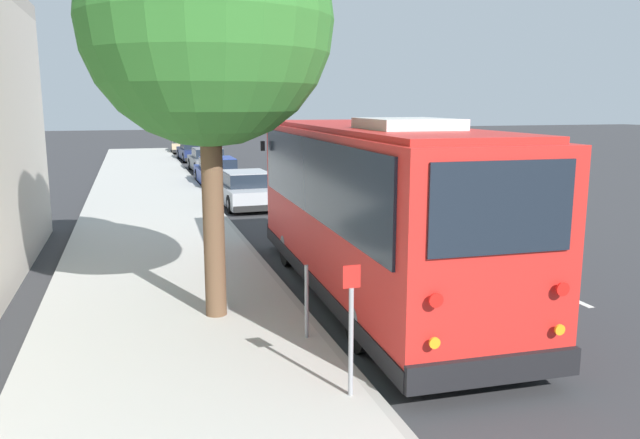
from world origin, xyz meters
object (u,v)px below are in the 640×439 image
(parked_sedan_blue, at_px, (218,172))
(sign_post_far, at_px, (307,302))
(street_tree, at_px, (206,3))
(sign_post_near, at_px, (351,329))
(parked_sedan_gray, at_px, (207,161))
(parked_sedan_tan, at_px, (183,145))
(parked_sedan_navy, at_px, (193,151))
(shuttle_bus, at_px, (371,202))
(parked_sedan_silver, at_px, (246,190))

(parked_sedan_blue, xyz_separation_m, sign_post_far, (-19.67, 1.26, 0.13))
(street_tree, height_order, sign_post_near, street_tree)
(parked_sedan_gray, distance_m, sign_post_near, 27.74)
(parked_sedan_tan, xyz_separation_m, sign_post_far, (-39.81, 1.34, 0.13))
(parked_sedan_navy, height_order, sign_post_far, sign_post_far)
(shuttle_bus, bearing_deg, street_tree, 101.92)
(parked_sedan_silver, xyz_separation_m, parked_sedan_navy, (19.33, 0.04, 0.00))
(parked_sedan_navy, height_order, street_tree, street_tree)
(parked_sedan_navy, distance_m, street_tree, 31.65)
(parked_sedan_blue, bearing_deg, street_tree, 171.95)
(parked_sedan_tan, bearing_deg, sign_post_far, -177.70)
(shuttle_bus, bearing_deg, sign_post_far, 140.33)
(parked_sedan_navy, bearing_deg, sign_post_far, 175.31)
(parked_sedan_tan, xyz_separation_m, street_tree, (-38.23, 2.54, 4.66))
(parked_sedan_gray, distance_m, sign_post_far, 25.72)
(parked_sedan_blue, distance_m, sign_post_near, 21.73)
(sign_post_far, bearing_deg, street_tree, 37.20)
(street_tree, distance_m, sign_post_far, 4.95)
(parked_sedan_silver, relative_size, parked_sedan_navy, 0.94)
(parked_sedan_blue, height_order, sign_post_far, sign_post_far)
(shuttle_bus, xyz_separation_m, parked_sedan_tan, (37.69, 0.53, -1.26))
(parked_sedan_blue, relative_size, parked_sedan_gray, 1.09)
(sign_post_near, bearing_deg, parked_sedan_tan, -1.84)
(parked_sedan_gray, distance_m, street_tree, 24.70)
(parked_sedan_silver, relative_size, sign_post_near, 2.61)
(parked_sedan_silver, xyz_separation_m, sign_post_far, (-13.45, 1.45, 0.13))
(parked_sedan_silver, height_order, sign_post_near, sign_post_near)
(parked_sedan_silver, distance_m, parked_sedan_gray, 12.23)
(parked_sedan_silver, distance_m, parked_sedan_blue, 6.22)
(parked_sedan_silver, relative_size, parked_sedan_blue, 0.94)
(parked_sedan_silver, relative_size, street_tree, 0.58)
(parked_sedan_blue, height_order, parked_sedan_navy, parked_sedan_navy)
(parked_sedan_tan, relative_size, street_tree, 0.58)
(parked_sedan_navy, relative_size, sign_post_far, 4.00)
(shuttle_bus, xyz_separation_m, parked_sedan_gray, (23.56, 0.37, -1.25))
(parked_sedan_tan, height_order, sign_post_near, sign_post_near)
(parked_sedan_navy, xyz_separation_m, sign_post_far, (-32.77, 1.40, 0.12))
(parked_sedan_silver, bearing_deg, parked_sedan_tan, -1.67)
(sign_post_far, bearing_deg, sign_post_near, -180.00)
(parked_sedan_silver, xyz_separation_m, parked_sedan_gray, (12.23, -0.06, 0.01))
(parked_sedan_silver, height_order, street_tree, street_tree)
(parked_sedan_navy, relative_size, parked_sedan_tan, 1.07)
(parked_sedan_blue, xyz_separation_m, parked_sedan_gray, (6.01, -0.25, 0.01))
(parked_sedan_silver, height_order, parked_sedan_navy, parked_sedan_navy)
(sign_post_near, bearing_deg, parked_sedan_blue, -3.33)
(parked_sedan_silver, height_order, sign_post_far, sign_post_far)
(parked_sedan_blue, xyz_separation_m, sign_post_near, (-21.69, 1.26, 0.41))
(parked_sedan_gray, distance_m, parked_sedan_navy, 7.10)
(shuttle_bus, distance_m, parked_sedan_tan, 37.71)
(shuttle_bus, height_order, sign_post_far, shuttle_bus)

